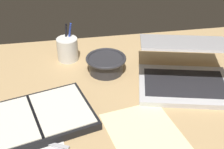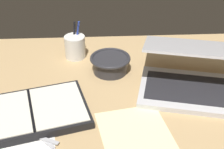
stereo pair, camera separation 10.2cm
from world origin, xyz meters
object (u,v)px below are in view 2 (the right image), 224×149
pen_cup (75,47)px  planner (32,112)px  laptop (188,75)px  bowl (110,63)px  scissors (34,134)px

pen_cup → planner: 37.65cm
laptop → bowl: bearing=168.9°
scissors → planner: bearing=139.6°
laptop → planner: (-50.65, -12.12, -3.81)cm
scissors → pen_cup: bearing=114.9°
bowl → scissors: bowl is taller
laptop → pen_cup: 45.51cm
bowl → pen_cup: bearing=138.9°
planner → scissors: planner is taller
laptop → planner: bearing=-152.7°
laptop → bowl: (-25.61, 11.91, -1.74)cm
scissors → bowl: bearing=91.7°
bowl → laptop: bearing=-24.9°
bowl → pen_cup: 17.73cm
pen_cup → scissors: 45.05cm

